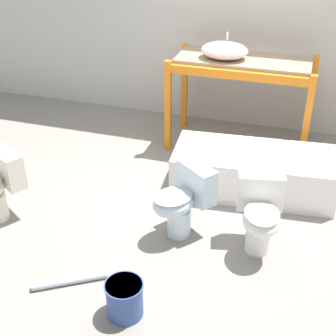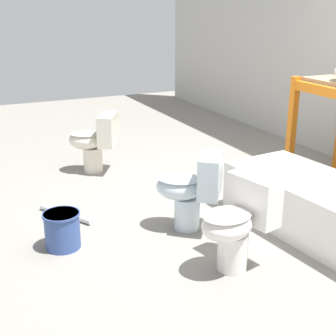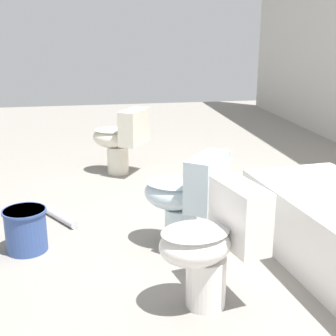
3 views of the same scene
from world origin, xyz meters
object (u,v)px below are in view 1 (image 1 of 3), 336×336
object	(u,v)px
bathtub_main	(253,169)
sink_basin	(224,50)
toilet_near	(260,213)
bucket_white	(125,298)
toilet_extra	(182,199)

from	to	relation	value
bathtub_main	sink_basin	bearing A→B (deg)	116.76
toilet_near	bucket_white	bearing A→B (deg)	-140.19
toilet_extra	bucket_white	bearing A→B (deg)	-60.09
sink_basin	toilet_extra	world-z (taller)	sink_basin
sink_basin	bucket_white	distance (m)	2.96
toilet_near	toilet_extra	bearing A→B (deg)	167.75
bathtub_main	bucket_white	bearing A→B (deg)	-113.04
toilet_extra	bucket_white	distance (m)	1.06
bathtub_main	toilet_extra	xyz separation A→B (m)	(-0.49, -0.90, 0.11)
bathtub_main	toilet_near	distance (m)	0.93
toilet_extra	bucket_white	size ratio (longest dim) A/B	2.28
bathtub_main	toilet_near	size ratio (longest dim) A/B	2.55
sink_basin	toilet_extra	bearing A→B (deg)	-88.76
sink_basin	toilet_extra	distance (m)	1.92
bucket_white	bathtub_main	bearing A→B (deg)	72.23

